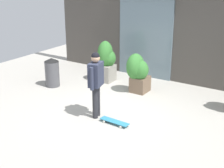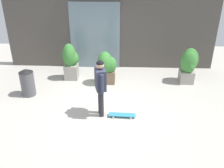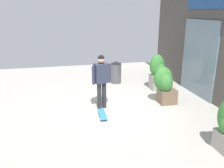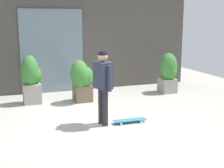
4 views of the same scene
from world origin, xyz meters
name	(u,v)px [view 2 (image 2 of 4)]	position (x,y,z in m)	size (l,w,h in m)	color
ground_plane	(106,106)	(0.00, 0.00, 0.00)	(12.00, 12.00, 0.00)	#B2ADA3
building_facade	(110,19)	(-0.02, 3.18, 1.93)	(8.09, 0.31, 3.89)	#4C4742
skateboarder	(100,83)	(-0.10, -0.43, 1.00)	(0.35, 0.58, 1.64)	#28282D
skateboard	(122,115)	(0.50, -0.53, 0.06)	(0.75, 0.26, 0.08)	teal
planter_box_left	(189,64)	(2.78, 1.78, 0.68)	(0.63, 0.63, 1.23)	gray
planter_box_right	(107,66)	(-0.05, 1.58, 0.63)	(0.65, 0.69, 1.18)	brown
planter_box_mid	(71,61)	(-1.38, 1.92, 0.70)	(0.56, 0.56, 1.33)	gray
trash_bin	(27,82)	(-2.52, 0.61, 0.45)	(0.45, 0.45, 0.90)	#4C4C51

